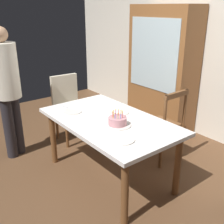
{
  "coord_description": "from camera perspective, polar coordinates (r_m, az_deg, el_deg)",
  "views": [
    {
      "loc": [
        2.16,
        -1.65,
        1.87
      ],
      "look_at": [
        0.05,
        0.0,
        0.83
      ],
      "focal_mm": 43.65,
      "sensor_mm": 36.0,
      "label": 1
    }
  ],
  "objects": [
    {
      "name": "ground",
      "position": [
        3.3,
        -0.55,
        -13.24
      ],
      "size": [
        6.4,
        6.4,
        0.0
      ],
      "primitive_type": "plane",
      "color": "brown"
    },
    {
      "name": "back_wall",
      "position": [
        4.15,
        20.53,
        12.1
      ],
      "size": [
        6.4,
        0.1,
        2.6
      ],
      "primitive_type": "cube",
      "color": "silver",
      "rests_on": "ground"
    },
    {
      "name": "dining_table",
      "position": [
        2.98,
        -0.59,
        -3.11
      ],
      "size": [
        1.57,
        0.91,
        0.73
      ],
      "color": "white",
      "rests_on": "ground"
    },
    {
      "name": "birthday_cake",
      "position": [
        2.78,
        1.16,
        -2.07
      ],
      "size": [
        0.28,
        0.28,
        0.16
      ],
      "color": "silver",
      "rests_on": "dining_table"
    },
    {
      "name": "plate_near_celebrant",
      "position": [
        3.18,
        -8.31,
        0.07
      ],
      "size": [
        0.22,
        0.22,
        0.01
      ],
      "primitive_type": "cylinder",
      "color": "white",
      "rests_on": "dining_table"
    },
    {
      "name": "plate_far_side",
      "position": [
        3.12,
        1.51,
        -0.09
      ],
      "size": [
        0.22,
        0.22,
        0.01
      ],
      "primitive_type": "cylinder",
      "color": "white",
      "rests_on": "dining_table"
    },
    {
      "name": "plate_near_guest",
      "position": [
        2.5,
        2.28,
        -5.84
      ],
      "size": [
        0.22,
        0.22,
        0.01
      ],
      "primitive_type": "cylinder",
      "color": "white",
      "rests_on": "dining_table"
    },
    {
      "name": "fork_near_celebrant",
      "position": [
        3.32,
        -9.42,
        0.88
      ],
      "size": [
        0.18,
        0.05,
        0.01
      ],
      "primitive_type": "cube",
      "rotation": [
        0.0,
        0.0,
        0.19
      ],
      "color": "silver",
      "rests_on": "dining_table"
    },
    {
      "name": "fork_far_side",
      "position": [
        3.23,
        -0.57,
        0.6
      ],
      "size": [
        0.18,
        0.05,
        0.01
      ],
      "primitive_type": "cube",
      "rotation": [
        0.0,
        0.0,
        -0.19
      ],
      "color": "silver",
      "rests_on": "dining_table"
    },
    {
      "name": "chair_spindle_back",
      "position": [
        3.48,
        10.59,
        -2.98
      ],
      "size": [
        0.44,
        0.44,
        0.95
      ],
      "color": "brown",
      "rests_on": "ground"
    },
    {
      "name": "chair_upholstered",
      "position": [
        4.02,
        -9.1,
        1.58
      ],
      "size": [
        0.47,
        0.47,
        0.95
      ],
      "color": "beige",
      "rests_on": "ground"
    },
    {
      "name": "person_celebrant",
      "position": [
        3.61,
        -21.09,
        5.02
      ],
      "size": [
        0.32,
        0.32,
        1.66
      ],
      "color": "#262328",
      "rests_on": "ground"
    },
    {
      "name": "china_cabinet",
      "position": [
        4.37,
        10.47,
        8.82
      ],
      "size": [
        1.1,
        0.45,
        1.9
      ],
      "color": "brown",
      "rests_on": "ground"
    }
  ]
}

